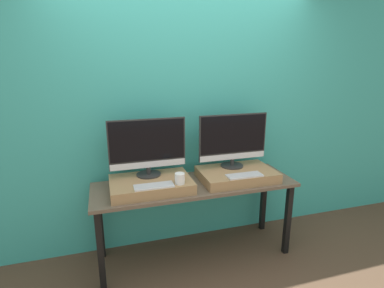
{
  "coord_description": "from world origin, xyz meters",
  "views": [
    {
      "loc": [
        -0.76,
        -2.14,
        1.83
      ],
      "look_at": [
        0.0,
        0.38,
        1.1
      ],
      "focal_mm": 28.0,
      "sensor_mm": 36.0,
      "label": 1
    }
  ],
  "objects_px": {
    "monitor_left": "(148,146)",
    "monitor_right": "(233,139)",
    "keyboard_left": "(154,186)",
    "keyboard_right": "(244,175)",
    "mug": "(180,179)"
  },
  "relations": [
    {
      "from": "monitor_left",
      "to": "monitor_right",
      "type": "distance_m",
      "value": 0.81
    },
    {
      "from": "keyboard_left",
      "to": "monitor_right",
      "type": "bearing_deg",
      "value": 18.44
    },
    {
      "from": "monitor_left",
      "to": "keyboard_left",
      "type": "height_order",
      "value": "monitor_left"
    },
    {
      "from": "keyboard_right",
      "to": "monitor_right",
      "type": "bearing_deg",
      "value": 90.0
    },
    {
      "from": "keyboard_left",
      "to": "keyboard_right",
      "type": "distance_m",
      "value": 0.81
    },
    {
      "from": "monitor_left",
      "to": "keyboard_right",
      "type": "distance_m",
      "value": 0.9
    },
    {
      "from": "keyboard_right",
      "to": "monitor_left",
      "type": "bearing_deg",
      "value": 161.56
    },
    {
      "from": "keyboard_left",
      "to": "mug",
      "type": "bearing_deg",
      "value": -0.0
    },
    {
      "from": "mug",
      "to": "monitor_right",
      "type": "bearing_deg",
      "value": 24.49
    },
    {
      "from": "keyboard_left",
      "to": "mug",
      "type": "height_order",
      "value": "mug"
    },
    {
      "from": "mug",
      "to": "monitor_right",
      "type": "relative_size",
      "value": 0.14
    },
    {
      "from": "mug",
      "to": "keyboard_right",
      "type": "xyz_separation_m",
      "value": [
        0.6,
        0.0,
        -0.04
      ]
    },
    {
      "from": "mug",
      "to": "monitor_left",
      "type": "bearing_deg",
      "value": 128.8
    },
    {
      "from": "keyboard_left",
      "to": "mug",
      "type": "xyz_separation_m",
      "value": [
        0.22,
        -0.0,
        0.04
      ]
    },
    {
      "from": "monitor_left",
      "to": "keyboard_right",
      "type": "xyz_separation_m",
      "value": [
        0.81,
        -0.27,
        -0.27
      ]
    }
  ]
}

